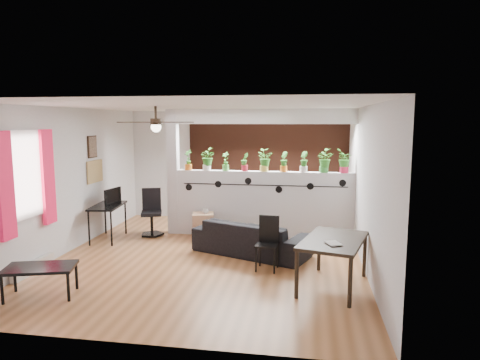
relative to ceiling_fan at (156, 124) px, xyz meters
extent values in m
cube|color=brown|center=(0.80, 0.30, -2.36)|extent=(6.30, 7.10, 0.10)
cube|color=#B7B7BA|center=(0.80, 3.32, -1.01)|extent=(6.30, 0.04, 2.90)
cube|color=#B7B7BA|center=(0.80, -2.72, -1.01)|extent=(6.30, 0.04, 2.90)
cube|color=#B7B7BA|center=(-1.82, 0.30, -1.01)|extent=(0.04, 7.10, 2.90)
cube|color=#B7B7BA|center=(3.42, 0.30, -1.01)|extent=(0.04, 7.10, 2.90)
cube|color=white|center=(0.80, 0.30, 0.34)|extent=(6.30, 7.10, 0.10)
cube|color=#BCBCC1|center=(1.60, 1.80, -1.64)|extent=(3.60, 0.18, 1.35)
cube|color=silver|center=(1.60, 1.80, 0.14)|extent=(3.60, 0.18, 0.30)
cube|color=#BCBCC1|center=(-0.31, 1.80, -1.01)|extent=(0.22, 0.20, 2.60)
cube|color=brown|center=(1.60, 3.27, -1.01)|extent=(3.90, 0.05, 2.60)
cube|color=black|center=(1.60, 1.70, -1.23)|extent=(3.31, 0.01, 0.02)
cylinder|color=black|center=(0.05, 1.70, -1.31)|extent=(0.14, 0.01, 0.14)
cylinder|color=black|center=(0.67, 1.70, -1.23)|extent=(0.14, 0.01, 0.14)
cylinder|color=black|center=(1.29, 1.70, -1.15)|extent=(0.14, 0.01, 0.14)
cylinder|color=black|center=(1.91, 1.70, -1.31)|extent=(0.14, 0.01, 0.14)
cylinder|color=black|center=(2.53, 1.70, -1.23)|extent=(0.14, 0.01, 0.14)
cylinder|color=black|center=(3.15, 1.70, -1.15)|extent=(0.14, 0.01, 0.14)
cube|color=white|center=(-1.78, -0.90, -0.76)|extent=(0.02, 0.95, 1.25)
cube|color=silver|center=(-1.77, -0.90, -0.76)|extent=(0.04, 1.05, 1.35)
cube|color=red|center=(-1.73, -1.40, -0.86)|extent=(0.06, 0.30, 1.55)
cube|color=red|center=(-1.73, -0.40, -0.86)|extent=(0.06, 0.30, 1.55)
cube|color=beige|center=(-1.74, -0.90, -2.22)|extent=(0.08, 1.00, 0.18)
cube|color=#9E804C|center=(-1.78, 1.25, -0.96)|extent=(0.03, 0.60, 0.45)
cube|color=#8C7259|center=(-1.78, 1.20, -0.46)|extent=(0.03, 0.30, 0.40)
cube|color=black|center=(-1.78, 1.20, -0.46)|extent=(0.02, 0.34, 0.44)
cylinder|color=black|center=(0.00, 0.00, 0.19)|extent=(0.04, 0.04, 0.20)
cylinder|color=black|center=(0.00, 0.00, 0.04)|extent=(0.18, 0.18, 0.10)
sphere|color=white|center=(0.00, 0.00, -0.05)|extent=(0.17, 0.17, 0.17)
cube|color=black|center=(0.32, 0.12, 0.03)|extent=(0.55, 0.29, 0.01)
cube|color=black|center=(-0.12, 0.32, 0.03)|extent=(0.29, 0.55, 0.01)
cube|color=black|center=(-0.32, -0.12, 0.03)|extent=(0.55, 0.29, 0.01)
cube|color=black|center=(0.12, -0.32, 0.03)|extent=(0.29, 0.55, 0.01)
cylinder|color=orange|center=(0.02, 1.80, -0.90)|extent=(0.15, 0.15, 0.12)
imported|color=#1D5D1A|center=(0.02, 1.80, -0.70)|extent=(0.28, 0.26, 0.32)
cylinder|color=silver|center=(0.42, 1.80, -0.90)|extent=(0.17, 0.17, 0.12)
imported|color=#1D5D1A|center=(0.42, 1.80, -0.68)|extent=(0.29, 0.31, 0.36)
cylinder|color=#449435|center=(0.81, 1.80, -0.90)|extent=(0.13, 0.13, 0.12)
imported|color=#1D5D1A|center=(0.81, 1.80, -0.72)|extent=(0.24, 0.22, 0.28)
cylinder|color=#B21C2B|center=(1.21, 1.80, -0.90)|extent=(0.13, 0.13, 0.12)
imported|color=#1D5D1A|center=(1.21, 1.80, -0.73)|extent=(0.23, 0.21, 0.27)
cylinder|color=gold|center=(1.60, 1.80, -0.90)|extent=(0.17, 0.17, 0.12)
imported|color=#1D5D1A|center=(1.60, 1.80, -0.69)|extent=(0.29, 0.26, 0.35)
cylinder|color=orange|center=(2.00, 1.80, -0.90)|extent=(0.14, 0.14, 0.12)
imported|color=#1D5D1A|center=(2.00, 1.80, -0.71)|extent=(0.20, 0.23, 0.30)
cylinder|color=white|center=(2.39, 1.80, -0.90)|extent=(0.15, 0.15, 0.12)
imported|color=#1D5D1A|center=(2.39, 1.80, -0.71)|extent=(0.23, 0.26, 0.32)
cylinder|color=#2F8331|center=(2.79, 1.80, -0.90)|extent=(0.17, 0.17, 0.12)
imported|color=#1D5D1A|center=(2.79, 1.80, -0.68)|extent=(0.29, 0.31, 0.37)
cylinder|color=#CE2148|center=(3.18, 1.80, -0.90)|extent=(0.17, 0.17, 0.12)
imported|color=#1D5D1A|center=(3.18, 1.80, -0.68)|extent=(0.25, 0.28, 0.37)
imported|color=black|center=(1.50, 0.60, -2.03)|extent=(2.11, 1.43, 0.57)
cube|color=tan|center=(0.41, 1.46, -2.06)|extent=(0.50, 0.46, 0.51)
imported|color=gray|center=(0.46, 1.46, -1.75)|extent=(0.14, 0.14, 0.10)
cube|color=black|center=(-1.45, 1.08, -1.63)|extent=(0.63, 1.03, 0.04)
cylinder|color=black|center=(-1.61, 0.61, -1.98)|extent=(0.03, 0.03, 0.67)
cylinder|color=black|center=(-1.18, 0.66, -1.98)|extent=(0.03, 0.03, 0.67)
cylinder|color=black|center=(-1.72, 1.49, -1.98)|extent=(0.03, 0.03, 0.67)
cylinder|color=black|center=(-1.29, 1.55, -1.98)|extent=(0.03, 0.03, 0.67)
imported|color=black|center=(-1.45, 1.23, -1.52)|extent=(0.31, 0.10, 0.17)
cylinder|color=black|center=(-0.68, 1.46, -2.28)|extent=(0.50, 0.50, 0.04)
cylinder|color=black|center=(-0.68, 1.46, -2.07)|extent=(0.06, 0.06, 0.42)
cube|color=black|center=(-0.68, 1.46, -1.84)|extent=(0.51, 0.51, 0.07)
cube|color=black|center=(-0.74, 1.63, -1.57)|extent=(0.38, 0.17, 0.46)
cube|color=black|center=(2.86, -0.74, -1.63)|extent=(1.10, 1.45, 0.05)
cylinder|color=black|center=(2.36, -1.23, -1.99)|extent=(0.06, 0.06, 0.66)
cylinder|color=black|center=(3.03, -1.42, -1.99)|extent=(0.06, 0.06, 0.66)
cylinder|color=black|center=(2.68, -0.07, -1.99)|extent=(0.06, 0.06, 0.66)
cylinder|color=black|center=(3.36, -0.26, -1.99)|extent=(0.06, 0.06, 0.66)
imported|color=gray|center=(2.76, -1.04, -1.60)|extent=(0.25, 0.28, 0.02)
cube|color=black|center=(1.86, -0.19, -1.91)|extent=(0.38, 0.38, 0.03)
cube|color=black|center=(1.88, -0.04, -1.68)|extent=(0.33, 0.06, 0.44)
cube|color=black|center=(1.70, -0.32, -2.11)|extent=(0.02, 0.02, 0.41)
cube|color=black|center=(1.99, -0.35, -2.11)|extent=(0.02, 0.02, 0.41)
cube|color=black|center=(1.73, -0.03, -1.90)|extent=(0.02, 0.02, 0.84)
cube|color=black|center=(2.02, -0.06, -1.90)|extent=(0.02, 0.02, 0.84)
cube|color=black|center=(-1.06, -1.71, -1.91)|extent=(1.01, 0.73, 0.04)
cylinder|color=black|center=(-1.40, -2.03, -2.12)|extent=(0.04, 0.04, 0.38)
cylinder|color=black|center=(-0.60, -1.80, -2.12)|extent=(0.04, 0.04, 0.38)
cylinder|color=black|center=(-1.51, -1.62, -2.12)|extent=(0.04, 0.04, 0.38)
cylinder|color=black|center=(-0.72, -1.40, -2.12)|extent=(0.04, 0.04, 0.38)
camera|label=1|loc=(2.47, -6.75, 0.04)|focal=32.00mm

